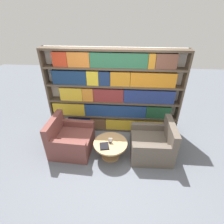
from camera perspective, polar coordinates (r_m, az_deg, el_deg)
The scene contains 7 objects.
ground_plane at distance 4.21m, azimuth -0.77°, elevation -15.57°, with size 14.00×14.00×0.00m, color slate.
bookshelf at distance 4.55m, azimuth 0.60°, elevation 6.12°, with size 3.46×0.30×2.25m.
armchair_left at distance 4.40m, azimuth -13.47°, elevation -8.92°, with size 0.98×0.96×0.87m.
armchair_right at distance 4.28m, azimuth 13.25°, elevation -10.26°, with size 0.95×0.93×0.87m.
coffee_table at distance 4.10m, azimuth -0.51°, elevation -11.21°, with size 0.77×0.77×0.42m.
table_sign at distance 3.98m, azimuth -0.52°, elevation -9.37°, with size 0.09×0.06×0.14m.
stray_book at distance 3.92m, azimuth -2.54°, elevation -11.04°, with size 0.24×0.26×0.03m.
Camera 1 is at (0.27, -2.83, 3.11)m, focal length 28.00 mm.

